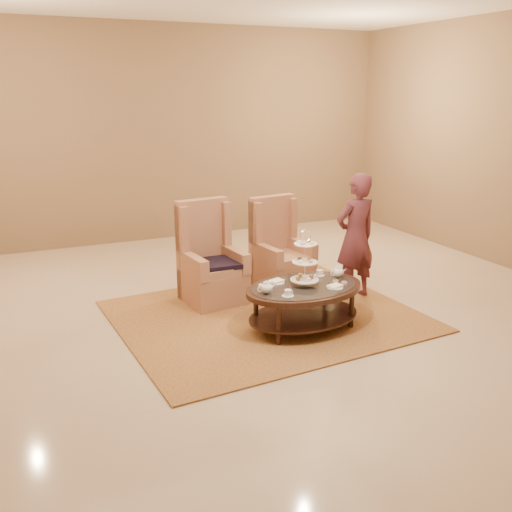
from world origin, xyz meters
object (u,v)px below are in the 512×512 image
armchair_left (210,268)px  person (356,237)px  armchair_right (279,258)px  tea_table (304,294)px

armchair_left → person: 1.79m
armchair_left → armchair_right: 0.98m
armchair_right → person: size_ratio=0.76×
tea_table → armchair_left: (-0.61, 1.22, 0.01)m
armchair_left → armchair_right: size_ratio=1.04×
tea_table → armchair_left: 1.36m
tea_table → armchair_left: armchair_left is taller
armchair_left → person: bearing=-27.8°
armchair_left → person: person is taller
tea_table → person: (1.02, 0.59, 0.37)m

